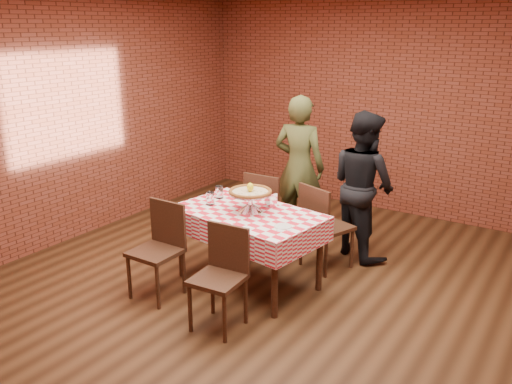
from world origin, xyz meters
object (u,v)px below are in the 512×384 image
chair_near_left (155,252)px  chair_far_right (327,226)px  water_glass_left (210,198)px  diner_black (363,185)px  chair_far_left (270,210)px  table (248,248)px  chair_near_right (218,281)px  pizza_stand (250,202)px  condiment_caddy (271,199)px  diner_olive (299,167)px  pizza (250,192)px  water_glass_right (219,192)px

chair_near_left → chair_far_right: bearing=54.1°
water_glass_left → diner_black: diner_black is taller
diner_black → chair_far_right: bearing=99.4°
chair_far_left → chair_far_right: 0.77m
table → chair_near_right: bearing=-73.0°
table → pizza_stand: 0.48m
water_glass_left → condiment_caddy: (0.53, 0.29, 0.01)m
pizza_stand → chair_near_left: pizza_stand is taller
chair_far_right → diner_olive: (-0.70, 0.64, 0.40)m
pizza_stand → chair_far_right: 0.97m
pizza_stand → chair_near_right: pizza_stand is taller
pizza → condiment_caddy: pizza is taller
diner_black → table: bearing=90.9°
pizza → diner_black: size_ratio=0.26×
pizza_stand → chair_far_right: size_ratio=0.46×
chair_near_right → chair_far_right: (0.23, 1.59, 0.02)m
chair_near_left → chair_far_right: chair_far_right is taller
water_glass_left → chair_far_right: bearing=41.7°
pizza_stand → diner_black: 1.41m
table → chair_far_right: bearing=58.2°
chair_near_left → condiment_caddy: bearing=54.3°
chair_near_left → diner_black: 2.35m
water_glass_right → chair_far_right: 1.19m
condiment_caddy → diner_olive: 1.20m
pizza → diner_black: 1.42m
pizza_stand → condiment_caddy: (0.09, 0.23, -0.02)m
water_glass_right → chair_near_left: (-0.09, -0.88, -0.37)m
chair_far_right → water_glass_left: bearing=61.3°
water_glass_left → water_glass_right: same height
water_glass_left → condiment_caddy: 0.61m
diner_olive → chair_far_left: bearing=76.3°
table → diner_black: size_ratio=0.86×
water_glass_right → diner_olive: size_ratio=0.08×
chair_far_right → diner_olive: bearing=-22.7°
water_glass_left → water_glass_right: bearing=103.4°
water_glass_right → chair_far_left: (0.20, 0.68, -0.36)m
water_glass_left → diner_olive: bearing=81.8°
pizza → chair_far_left: 1.01m
table → chair_far_right: 0.91m
chair_near_left → chair_near_right: size_ratio=1.02×
table → water_glass_left: size_ratio=10.79×
pizza_stand → diner_olive: 1.40m
water_glass_left → chair_near_right: water_glass_left is taller
pizza → condiment_caddy: 0.27m
chair_near_left → diner_black: bearing=58.0°
water_glass_left → water_glass_right: size_ratio=1.00×
water_glass_right → chair_far_left: chair_far_left is taller
table → chair_near_right: chair_near_right is taller
water_glass_right → diner_black: 1.58m
water_glass_right → chair_far_right: bearing=31.7°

